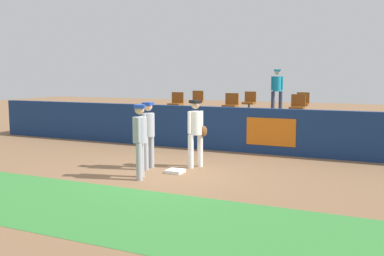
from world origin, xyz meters
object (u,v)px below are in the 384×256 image
(player_runner_visitor, at_px, (140,136))
(seat_front_right, at_px, (298,106))
(first_base, at_px, (175,171))
(seat_back_right, at_px, (302,102))
(player_coach_visitor, at_px, (148,131))
(seat_front_left, at_px, (176,102))
(seat_back_left, at_px, (197,100))
(spectator_hooded, at_px, (277,88))
(seat_front_center, at_px, (231,104))
(player_fielder_home, at_px, (196,129))
(seat_back_center, at_px, (249,101))

(player_runner_visitor, relative_size, seat_front_right, 2.04)
(player_runner_visitor, xyz_separation_m, seat_front_right, (2.47, 5.80, 0.41))
(first_base, height_order, seat_back_right, seat_back_right)
(player_coach_visitor, relative_size, seat_front_left, 2.03)
(seat_back_left, height_order, spectator_hooded, spectator_hooded)
(first_base, bearing_deg, seat_front_center, 93.50)
(player_fielder_home, height_order, player_runner_visitor, player_fielder_home)
(seat_front_center, bearing_deg, seat_back_right, 40.03)
(seat_front_right, distance_m, spectator_hooded, 3.05)
(seat_front_left, bearing_deg, seat_back_left, 88.85)
(spectator_hooded, bearing_deg, seat_back_left, -5.61)
(player_coach_visitor, distance_m, seat_front_right, 5.59)
(seat_front_center, xyz_separation_m, seat_back_right, (2.14, 1.80, -0.00))
(player_fielder_home, bearing_deg, player_runner_visitor, 5.29)
(player_fielder_home, distance_m, player_coach_visitor, 1.23)
(seat_front_left, bearing_deg, player_fielder_home, -57.47)
(player_runner_visitor, xyz_separation_m, seat_front_center, (0.16, 5.80, 0.41))
(player_fielder_home, xyz_separation_m, spectator_hooded, (0.48, 6.83, 0.90))
(seat_back_left, distance_m, seat_front_left, 1.80)
(seat_back_right, distance_m, spectator_hooded, 1.56)
(player_fielder_home, relative_size, spectator_hooded, 1.03)
(player_coach_visitor, distance_m, seat_front_left, 5.08)
(player_runner_visitor, height_order, player_coach_visitor, player_runner_visitor)
(player_fielder_home, relative_size, seat_back_right, 2.09)
(spectator_hooded, bearing_deg, first_base, 63.01)
(first_base, xyz_separation_m, player_fielder_home, (0.20, 0.81, 0.97))
(first_base, distance_m, seat_back_right, 7.11)
(seat_front_center, relative_size, seat_back_center, 1.00)
(player_runner_visitor, relative_size, seat_front_center, 2.04)
(player_fielder_home, xyz_separation_m, seat_back_right, (1.64, 5.93, 0.39))
(player_runner_visitor, relative_size, player_coach_visitor, 1.01)
(seat_front_left, distance_m, spectator_hooded, 4.15)
(player_fielder_home, bearing_deg, seat_back_center, -149.58)
(player_runner_visitor, bearing_deg, seat_back_left, 171.45)
(seat_front_center, xyz_separation_m, spectator_hooded, (0.98, 2.70, 0.51))
(player_runner_visitor, bearing_deg, seat_back_center, 154.98)
(seat_front_left, relative_size, seat_back_right, 1.00)
(seat_back_right, bearing_deg, seat_front_center, -139.97)
(seat_front_center, relative_size, spectator_hooded, 0.49)
(player_runner_visitor, height_order, seat_front_right, seat_front_right)
(seat_back_left, bearing_deg, player_coach_visitor, -76.61)
(player_runner_visitor, bearing_deg, seat_back_right, 140.30)
(seat_front_right, height_order, seat_back_center, same)
(first_base, distance_m, spectator_hooded, 7.89)
(seat_back_center, bearing_deg, player_fielder_home, -86.42)
(player_coach_visitor, relative_size, seat_front_center, 2.03)
(seat_back_left, relative_size, seat_front_right, 1.00)
(first_base, bearing_deg, player_coach_visitor, 170.89)
(seat_back_left, distance_m, spectator_hooded, 3.24)
(player_runner_visitor, relative_size, seat_back_center, 2.04)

